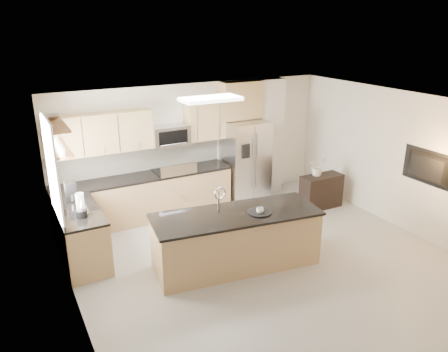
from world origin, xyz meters
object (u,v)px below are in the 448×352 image
microwave (170,136)px  cup (260,211)px  refrigerator (245,161)px  bowl (51,117)px  credenza (321,191)px  platter (259,212)px  island (236,239)px  television (426,168)px  blender (81,207)px  coffee_maker (71,192)px  range (174,192)px  kettle (82,205)px  flower_vase (318,161)px

microwave → cup: size_ratio=6.36×
refrigerator → bowl: (-3.91, -0.60, 1.49)m
credenza → platter: bearing=-150.5°
refrigerator → platter: 2.78m
island → television: (3.41, -0.73, 0.89)m
platter → refrigerator: bearing=63.8°
microwave → blender: microwave is taller
island → credenza: island is taller
platter → coffee_maker: bearing=142.9°
range → platter: range is taller
cup → coffee_maker: 3.19m
island → coffee_maker: size_ratio=8.44×
refrigerator → island: 2.85m
range → coffee_maker: 2.27m
range → television: television is taller
refrigerator → television: bearing=-59.0°
microwave → refrigerator: size_ratio=0.43×
bowl → microwave: bearing=18.9°
refrigerator → cup: size_ratio=14.89×
range → kettle: 2.43m
refrigerator → credenza: refrigerator is taller
island → cup: bearing=-20.5°
flower_vase → television: bearing=-69.7°
island → platter: bearing=-16.7°
bowl → blender: bearing=-76.5°
television → bowl: bearing=66.8°
range → microwave: (0.00, 0.12, 1.16)m
kettle → coffee_maker: coffee_maker is taller
platter → cup: bearing=-97.9°
platter → kettle: (-2.46, 1.33, 0.11)m
range → flower_vase: size_ratio=1.87×
bowl → kettle: bearing=-68.3°
microwave → platter: 2.79m
credenza → blender: size_ratio=2.29×
bowl → flower_vase: bearing=-5.5°
flower_vase → cup: bearing=-148.4°
flower_vase → television: size_ratio=0.57×
microwave → credenza: microwave is taller
range → credenza: 3.11m
coffee_maker → television: (5.61, -2.49, 0.27)m
kettle → island: bearing=-29.1°
refrigerator → credenza: size_ratio=1.97×
refrigerator → cup: 2.81m
platter → television: television is taller
credenza → bowl: (-5.11, 0.55, 2.02)m
bowl → television: size_ratio=0.32×
coffee_maker → television: 6.14m
microwave → blender: bearing=-144.1°
range → island: island is taller
kettle → flower_vase: size_ratio=0.45×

